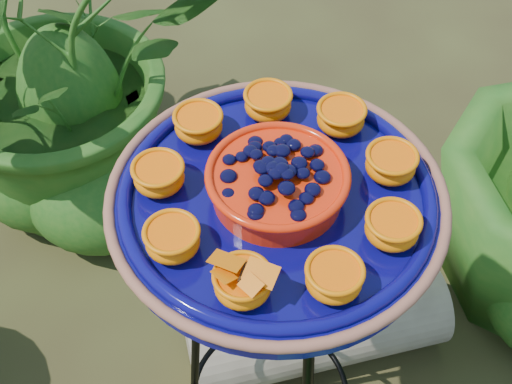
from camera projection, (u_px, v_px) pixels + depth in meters
tripod_stand at (272, 336)px, 1.24m from camera, size 0.38×0.38×0.87m
feeder_dish at (277, 197)px, 0.95m from camera, size 0.52×0.52×0.10m
driftwood_log at (316, 328)px, 1.72m from camera, size 0.62×0.54×0.21m
shrub_back_left at (58, 47)px, 1.78m from camera, size 1.20×1.19×1.01m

